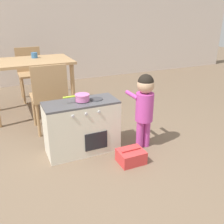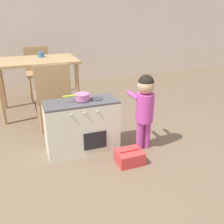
{
  "view_description": "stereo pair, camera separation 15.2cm",
  "coord_description": "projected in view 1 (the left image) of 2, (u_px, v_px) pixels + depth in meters",
  "views": [
    {
      "loc": [
        -0.57,
        -1.52,
        1.4
      ],
      "look_at": [
        0.43,
        0.68,
        0.42
      ],
      "focal_mm": 40.0,
      "sensor_mm": 36.0,
      "label": 1
    },
    {
      "loc": [
        -0.43,
        -1.58,
        1.4
      ],
      "look_at": [
        0.43,
        0.68,
        0.42
      ],
      "focal_mm": 40.0,
      "sensor_mm": 36.0,
      "label": 2
    }
  ],
  "objects": [
    {
      "name": "dining_chair_far",
      "position": [
        31.0,
        72.0,
        4.14
      ],
      "size": [
        0.4,
        0.4,
        0.84
      ],
      "rotation": [
        0.0,
        0.0,
        3.14
      ],
      "color": "tan",
      "rests_on": "ground_plane"
    },
    {
      "name": "toy_pot",
      "position": [
        82.0,
        97.0,
        2.47
      ],
      "size": [
        0.27,
        0.15,
        0.07
      ],
      "color": "pink",
      "rests_on": "play_kitchen"
    },
    {
      "name": "ground_plane",
      "position": [
        98.0,
        196.0,
        2.02
      ],
      "size": [
        16.0,
        16.0,
        0.0
      ],
      "primitive_type": "plane",
      "color": "brown"
    },
    {
      "name": "dining_chair_near",
      "position": [
        49.0,
        95.0,
        2.97
      ],
      "size": [
        0.4,
        0.4,
        0.84
      ],
      "color": "tan",
      "rests_on": "ground_plane"
    },
    {
      "name": "child_figure",
      "position": [
        145.0,
        102.0,
        2.58
      ],
      "size": [
        0.21,
        0.33,
        0.82
      ],
      "color": "#BC429E",
      "rests_on": "ground_plane"
    },
    {
      "name": "play_kitchen",
      "position": [
        82.0,
        127.0,
        2.59
      ],
      "size": [
        0.75,
        0.34,
        0.56
      ],
      "color": "silver",
      "rests_on": "ground_plane"
    },
    {
      "name": "wall_back",
      "position": [
        24.0,
        16.0,
        4.65
      ],
      "size": [
        10.0,
        0.06,
        2.6
      ],
      "color": "beige",
      "rests_on": "ground_plane"
    },
    {
      "name": "cup_on_table",
      "position": [
        34.0,
        55.0,
        3.54
      ],
      "size": [
        0.09,
        0.09,
        0.08
      ],
      "color": "teal",
      "rests_on": "dining_table"
    },
    {
      "name": "toy_basket",
      "position": [
        131.0,
        156.0,
        2.46
      ],
      "size": [
        0.25,
        0.21,
        0.15
      ],
      "color": "#D13838",
      "rests_on": "ground_plane"
    },
    {
      "name": "dining_table",
      "position": [
        30.0,
        68.0,
        3.43
      ],
      "size": [
        1.12,
        0.75,
        0.77
      ],
      "color": "tan",
      "rests_on": "ground_plane"
    }
  ]
}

